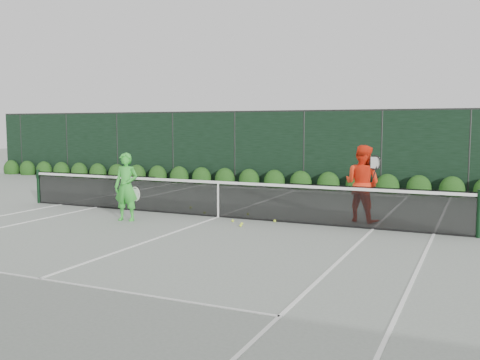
% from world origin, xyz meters
% --- Properties ---
extents(ground, '(80.00, 80.00, 0.00)m').
position_xyz_m(ground, '(0.00, 0.00, 0.00)').
color(ground, gray).
rests_on(ground, ground).
extents(tennis_net, '(12.90, 0.10, 1.07)m').
position_xyz_m(tennis_net, '(-0.02, 0.00, 0.53)').
color(tennis_net, black).
rests_on(tennis_net, ground).
extents(player_woman, '(0.70, 0.51, 1.76)m').
position_xyz_m(player_woman, '(-1.94, -1.43, 0.88)').
color(player_woman, green).
rests_on(player_woman, ground).
extents(player_man, '(1.14, 1.00, 1.97)m').
position_xyz_m(player_man, '(3.65, 0.93, 0.98)').
color(player_man, '#FF3515').
rests_on(player_man, ground).
extents(court_lines, '(11.03, 23.83, 0.01)m').
position_xyz_m(court_lines, '(0.00, 0.00, 0.01)').
color(court_lines, white).
rests_on(court_lines, ground).
extents(windscreen_fence, '(32.00, 21.07, 3.06)m').
position_xyz_m(windscreen_fence, '(0.00, -2.71, 1.51)').
color(windscreen_fence, black).
rests_on(windscreen_fence, ground).
extents(hedge_row, '(31.66, 0.65, 0.94)m').
position_xyz_m(hedge_row, '(-0.00, 7.15, 0.23)').
color(hedge_row, '#10350E').
rests_on(hedge_row, ground).
extents(tennis_balls, '(3.14, 2.06, 0.07)m').
position_xyz_m(tennis_balls, '(0.44, -0.06, 0.03)').
color(tennis_balls, '#D1F235').
rests_on(tennis_balls, ground).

